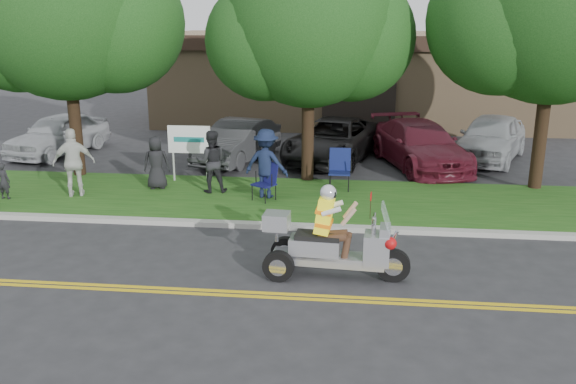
# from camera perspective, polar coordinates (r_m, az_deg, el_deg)

# --- Properties ---
(ground) EXTENTS (120.00, 120.00, 0.00)m
(ground) POSITION_cam_1_polar(r_m,az_deg,el_deg) (11.55, -3.52, -8.47)
(ground) COLOR #28282B
(ground) RESTS_ON ground
(centerline_near) EXTENTS (60.00, 0.10, 0.01)m
(centerline_near) POSITION_cam_1_polar(r_m,az_deg,el_deg) (11.04, -4.03, -9.69)
(centerline_near) COLOR gold
(centerline_near) RESTS_ON ground
(centerline_far) EXTENTS (60.00, 0.10, 0.01)m
(centerline_far) POSITION_cam_1_polar(r_m,az_deg,el_deg) (11.18, -3.88, -9.33)
(centerline_far) COLOR gold
(centerline_far) RESTS_ON ground
(curb) EXTENTS (60.00, 0.25, 0.12)m
(curb) POSITION_cam_1_polar(r_m,az_deg,el_deg) (14.33, -1.48, -3.17)
(curb) COLOR #A8A89E
(curb) RESTS_ON ground
(grass_verge) EXTENTS (60.00, 4.00, 0.10)m
(grass_verge) POSITION_cam_1_polar(r_m,az_deg,el_deg) (16.35, -0.48, -0.69)
(grass_verge) COLOR #174913
(grass_verge) RESTS_ON ground
(commercial_building) EXTENTS (18.00, 8.20, 4.00)m
(commercial_building) POSITION_cam_1_polar(r_m,az_deg,el_deg) (29.45, 6.65, 10.69)
(commercial_building) COLOR #9E7F5B
(commercial_building) RESTS_ON ground
(tree_left) EXTENTS (6.62, 5.40, 7.78)m
(tree_left) POSITION_cam_1_polar(r_m,az_deg,el_deg) (19.24, -19.98, 15.41)
(tree_left) COLOR #332114
(tree_left) RESTS_ON ground
(tree_mid) EXTENTS (5.88, 4.80, 7.05)m
(tree_mid) POSITION_cam_1_polar(r_m,az_deg,el_deg) (17.62, 2.14, 14.99)
(tree_mid) COLOR #332114
(tree_mid) RESTS_ON ground
(tree_right) EXTENTS (6.86, 5.60, 8.07)m
(tree_right) POSITION_cam_1_polar(r_m,az_deg,el_deg) (18.13, 23.93, 15.58)
(tree_right) COLOR #332114
(tree_right) RESTS_ON ground
(business_sign) EXTENTS (1.25, 0.06, 1.75)m
(business_sign) POSITION_cam_1_polar(r_m,az_deg,el_deg) (17.94, -9.22, 4.59)
(business_sign) COLOR silver
(business_sign) RESTS_ON ground
(trike_scooter) EXTENTS (2.79, 0.96, 1.83)m
(trike_scooter) POSITION_cam_1_polar(r_m,az_deg,el_deg) (11.58, 3.87, -4.99)
(trike_scooter) COLOR black
(trike_scooter) RESTS_ON ground
(lawn_chair_a) EXTENTS (0.74, 0.74, 1.00)m
(lawn_chair_a) POSITION_cam_1_polar(r_m,az_deg,el_deg) (16.06, -2.00, 1.25)
(lawn_chair_a) COLOR black
(lawn_chair_a) RESTS_ON grass_verge
(lawn_chair_b) EXTENTS (0.59, 0.62, 1.13)m
(lawn_chair_b) POSITION_cam_1_polar(r_m,az_deg,el_deg) (17.12, 4.87, 2.41)
(lawn_chair_b) COLOR black
(lawn_chair_b) RESTS_ON grass_verge
(spectator_adult_mid) EXTENTS (0.96, 0.82, 1.72)m
(spectator_adult_mid) POSITION_cam_1_polar(r_m,az_deg,el_deg) (16.79, -7.19, 2.85)
(spectator_adult_mid) COLOR black
(spectator_adult_mid) RESTS_ON grass_verge
(spectator_adult_right) EXTENTS (1.17, 0.81, 1.84)m
(spectator_adult_right) POSITION_cam_1_polar(r_m,az_deg,el_deg) (17.26, -19.40, 2.62)
(spectator_adult_right) COLOR silver
(spectator_adult_right) RESTS_ON grass_verge
(spectator_chair_a) EXTENTS (1.32, 0.95, 1.85)m
(spectator_chair_a) POSITION_cam_1_polar(r_m,az_deg,el_deg) (16.18, -2.05, 2.69)
(spectator_chair_a) COLOR #141E39
(spectator_chair_a) RESTS_ON grass_verge
(spectator_chair_b) EXTENTS (0.81, 0.61, 1.49)m
(spectator_chair_b) POSITION_cam_1_polar(r_m,az_deg,el_deg) (17.43, -12.22, 2.71)
(spectator_chair_b) COLOR black
(spectator_chair_b) RESTS_ON grass_verge
(child_left) EXTENTS (0.38, 0.27, 0.99)m
(child_left) POSITION_cam_1_polar(r_m,az_deg,el_deg) (17.79, -25.07, 0.96)
(child_left) COLOR black
(child_left) RESTS_ON grass_verge
(parked_car_far_left) EXTENTS (2.68, 4.56, 1.45)m
(parked_car_far_left) POSITION_cam_1_polar(r_m,az_deg,el_deg) (23.28, -20.71, 5.09)
(parked_car_far_left) COLOR #B0B2B8
(parked_car_far_left) RESTS_ON ground
(parked_car_left) EXTENTS (2.55, 4.46, 1.39)m
(parked_car_left) POSITION_cam_1_polar(r_m,az_deg,el_deg) (20.79, -4.74, 4.76)
(parked_car_left) COLOR #333436
(parked_car_left) RESTS_ON ground
(parked_car_mid) EXTENTS (3.66, 5.54, 1.42)m
(parked_car_mid) POSITION_cam_1_polar(r_m,az_deg,el_deg) (20.89, 4.21, 4.87)
(parked_car_mid) COLOR black
(parked_car_mid) RESTS_ON ground
(parked_car_right) EXTENTS (3.45, 5.46, 1.48)m
(parked_car_right) POSITION_cam_1_polar(r_m,az_deg,el_deg) (20.36, 12.24, 4.32)
(parked_car_right) COLOR #571422
(parked_car_right) RESTS_ON ground
(parked_car_far_right) EXTENTS (3.48, 4.94, 1.56)m
(parked_car_far_right) POSITION_cam_1_polar(r_m,az_deg,el_deg) (22.00, 18.44, 4.85)
(parked_car_far_right) COLOR #9FA3A6
(parked_car_far_right) RESTS_ON ground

